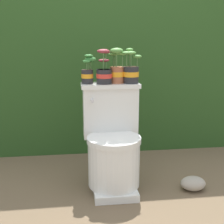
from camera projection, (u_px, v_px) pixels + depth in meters
The scene contains 8 objects.
ground_plane at pixel (123, 191), 2.21m from camera, with size 12.00×12.00×0.00m, color brown.
hedge_backdrop at pixel (105, 57), 3.15m from camera, with size 2.97×0.81×1.74m.
toilet at pixel (113, 146), 2.21m from camera, with size 0.42×0.48×0.74m.
potted_plant_left at pixel (88, 72), 2.21m from camera, with size 0.11×0.08×0.21m.
potted_plant_midleft at pixel (104, 73), 2.21m from camera, with size 0.11×0.11×0.24m.
potted_plant_middle at pixel (117, 69), 2.23m from camera, with size 0.13×0.11×0.25m.
potted_plant_midright at pixel (131, 71), 2.23m from camera, with size 0.15×0.11×0.25m.
garden_stone at pixel (193, 183), 2.22m from camera, with size 0.18×0.14×0.10m.
Camera 1 is at (-0.34, -1.99, 1.06)m, focal length 50.00 mm.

